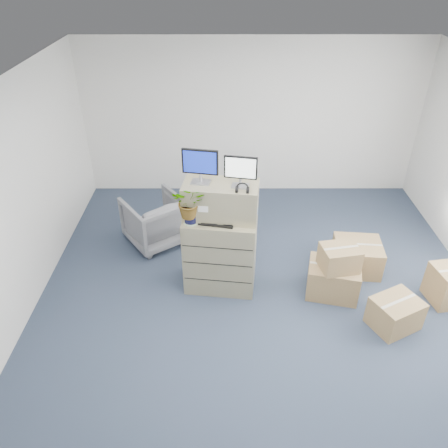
{
  "coord_description": "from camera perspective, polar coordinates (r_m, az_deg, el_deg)",
  "views": [
    {
      "loc": [
        -0.5,
        -4.02,
        4.07
      ],
      "look_at": [
        -0.5,
        0.4,
        1.19
      ],
      "focal_mm": 35.0,
      "sensor_mm": 36.0,
      "label": 1
    }
  ],
  "objects": [
    {
      "name": "mouse",
      "position": [
        5.46,
        3.2,
        0.17
      ],
      "size": [
        0.09,
        0.06,
        0.03
      ],
      "primitive_type": "ellipsoid",
      "rotation": [
        0.0,
        0.0,
        0.07
      ],
      "color": "silver",
      "rests_on": "filing_cabinet_lower"
    },
    {
      "name": "tissue_box",
      "position": [
        5.53,
        3.01,
        1.89
      ],
      "size": [
        0.27,
        0.15,
        0.1
      ],
      "primitive_type": "cube",
      "rotation": [
        0.0,
        0.0,
        0.09
      ],
      "color": "#3E8ED3",
      "rests_on": "external_drive"
    },
    {
      "name": "phone_dock",
      "position": [
        5.55,
        -1.11,
        1.24
      ],
      "size": [
        0.07,
        0.06,
        0.14
      ],
      "rotation": [
        0.0,
        0.0,
        -0.12
      ],
      "color": "silver",
      "rests_on": "filing_cabinet_lower"
    },
    {
      "name": "external_drive",
      "position": [
        5.65,
        2.86,
        1.61
      ],
      "size": [
        0.27,
        0.24,
        0.07
      ],
      "primitive_type": "cube",
      "rotation": [
        0.0,
        0.0,
        -0.45
      ],
      "color": "black",
      "rests_on": "filing_cabinet_lower"
    },
    {
      "name": "keyboard",
      "position": [
        5.46,
        -0.95,
        0.2
      ],
      "size": [
        0.47,
        0.27,
        0.02
      ],
      "primitive_type": "cube",
      "rotation": [
        0.0,
        0.0,
        -0.21
      ],
      "color": "black",
      "rests_on": "filing_cabinet_lower"
    },
    {
      "name": "office_chair",
      "position": [
        6.89,
        -8.99,
        0.73
      ],
      "size": [
        1.13,
        1.12,
        0.85
      ],
      "primitive_type": "imported",
      "rotation": [
        0.0,
        0.0,
        3.76
      ],
      "color": "#5D5E62",
      "rests_on": "ground"
    },
    {
      "name": "potted_plant",
      "position": [
        5.37,
        -4.43,
        2.43
      ],
      "size": [
        0.48,
        0.51,
        0.43
      ],
      "rotation": [
        0.0,
        0.0,
        -0.12
      ],
      "color": "#9DBA96",
      "rests_on": "filing_cabinet_lower"
    },
    {
      "name": "wall_back",
      "position": [
        8.0,
        3.65,
        13.56
      ],
      "size": [
        6.0,
        0.02,
        2.8
      ],
      "primitive_type": "cube",
      "color": "silver",
      "rests_on": "ground"
    },
    {
      "name": "filing_cabinet_upper",
      "position": [
        5.49,
        -0.43,
        3.09
      ],
      "size": [
        0.98,
        0.58,
        0.47
      ],
      "primitive_type": "cube",
      "rotation": [
        0.0,
        0.0,
        -0.12
      ],
      "color": "gray",
      "rests_on": "filing_cabinet_lower"
    },
    {
      "name": "ground",
      "position": [
        5.74,
        5.09,
        -12.2
      ],
      "size": [
        7.0,
        7.0,
        0.0
      ],
      "primitive_type": "plane",
      "color": "#243140",
      "rests_on": "ground"
    },
    {
      "name": "monitor_left",
      "position": [
        5.31,
        -3.14,
        7.78
      ],
      "size": [
        0.44,
        0.21,
        0.44
      ],
      "rotation": [
        0.0,
        0.0,
        -0.18
      ],
      "color": "#99999E",
      "rests_on": "filing_cabinet_upper"
    },
    {
      "name": "filing_cabinet_lower",
      "position": [
        5.88,
        -0.47,
        -3.75
      ],
      "size": [
        1.0,
        0.68,
        1.09
      ],
      "primitive_type": "cube",
      "rotation": [
        0.0,
        0.0,
        -0.12
      ],
      "color": "gray",
      "rests_on": "ground"
    },
    {
      "name": "cardboard_boxes",
      "position": [
        6.28,
        19.73,
        -6.53
      ],
      "size": [
        2.4,
        1.79,
        0.79
      ],
      "color": "olive",
      "rests_on": "ground"
    },
    {
      "name": "monitor_right",
      "position": [
        5.22,
        2.18,
        7.07
      ],
      "size": [
        0.4,
        0.19,
        0.39
      ],
      "rotation": [
        0.0,
        0.0,
        -0.19
      ],
      "color": "#99999E",
      "rests_on": "filing_cabinet_upper"
    },
    {
      "name": "headphones",
      "position": [
        5.19,
        2.41,
        4.65
      ],
      "size": [
        0.16,
        0.04,
        0.16
      ],
      "primitive_type": "torus",
      "rotation": [
        1.57,
        0.0,
        -0.12
      ],
      "color": "black",
      "rests_on": "filing_cabinet_upper"
    },
    {
      "name": "water_bottle",
      "position": [
        5.49,
        0.84,
        2.04
      ],
      "size": [
        0.08,
        0.08,
        0.29
      ],
      "primitive_type": "cylinder",
      "color": "#93959B",
      "rests_on": "filing_cabinet_lower"
    }
  ]
}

